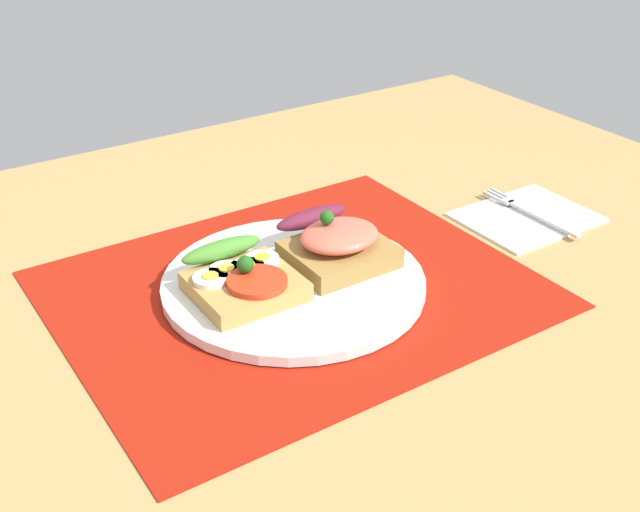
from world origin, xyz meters
TOP-DOWN VIEW (x-y plane):
  - ground_plane at (0.00, 0.00)cm, footprint 120.00×90.00cm
  - placemat at (0.00, 0.00)cm, footprint 43.50×35.97cm
  - plate at (0.00, 0.00)cm, footprint 25.17×25.17cm
  - sandwich_egg_tomato at (-5.19, 0.48)cm, footprint 9.35×10.22cm
  - sandwich_salmon at (5.23, 0.70)cm, footprint 9.67×9.81cm
  - napkin at (29.90, -1.40)cm, footprint 14.40×11.34cm
  - fork at (30.29, -1.14)cm, footprint 1.62×13.82cm

SIDE VIEW (x-z plane):
  - ground_plane at x=0.00cm, z-range -3.20..0.00cm
  - placemat at x=0.00cm, z-range 0.00..0.30cm
  - napkin at x=29.90cm, z-range 0.00..0.60cm
  - fork at x=30.29cm, z-range 0.60..0.92cm
  - plate at x=0.00cm, z-range 0.30..1.31cm
  - sandwich_egg_tomato at x=-5.19cm, z-range 0.72..4.66cm
  - sandwich_salmon at x=5.23cm, z-range 0.53..6.05cm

